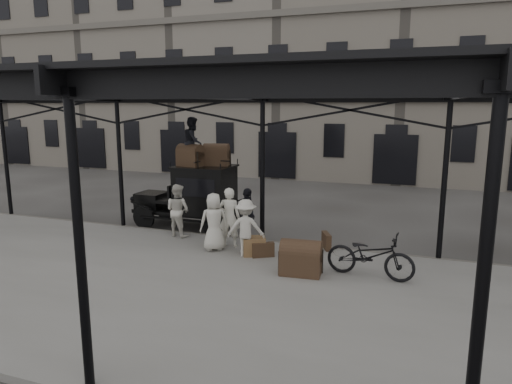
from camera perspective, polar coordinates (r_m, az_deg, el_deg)
ground at (r=12.22m, az=-2.28°, el=-9.21°), size 120.00×120.00×0.00m
platform at (r=10.50m, az=-6.45°, el=-12.30°), size 28.00×8.00×0.15m
canopy at (r=9.92m, az=-6.29°, el=13.14°), size 22.50×9.00×4.74m
building_frontage at (r=29.10m, az=11.47°, el=16.17°), size 64.00×8.00×14.00m
taxi at (r=15.72m, az=-7.42°, el=-0.20°), size 3.65×1.55×2.18m
porter_left at (r=13.13m, az=-3.36°, el=-3.17°), size 0.71×0.55×1.73m
porter_midleft at (r=14.38m, az=-9.76°, el=-2.25°), size 0.91×0.78×1.64m
porter_centre at (r=12.85m, az=-5.28°, el=-3.73°), size 0.95×0.87×1.63m
porter_official at (r=13.69m, az=-1.08°, el=-2.83°), size 0.93×0.95×1.61m
porter_right at (r=12.30m, az=-1.29°, el=-4.52°), size 1.12×0.81×1.56m
bicycle at (r=11.21m, az=14.09°, el=-7.66°), size 2.15×0.97×1.09m
porter_roof at (r=15.41m, az=-7.85°, el=6.28°), size 0.79×0.91×1.62m
steamer_trunk_roof_near at (r=15.34m, az=-8.23°, el=4.36°), size 0.93×0.68×0.62m
steamer_trunk_roof_far at (r=15.42m, az=-4.97°, el=4.46°), size 0.92×0.66×0.62m
steamer_trunk_platform at (r=11.17m, az=5.63°, el=-8.45°), size 1.02×0.68×0.72m
wicker_hamper at (r=12.52m, az=-0.23°, el=-6.78°), size 0.73×0.65×0.50m
suitcase_upright at (r=13.22m, az=8.79°, el=-6.06°), size 0.39×0.61×0.45m
suitcase_flat at (r=12.36m, az=0.90°, el=-7.25°), size 0.59×0.44×0.40m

